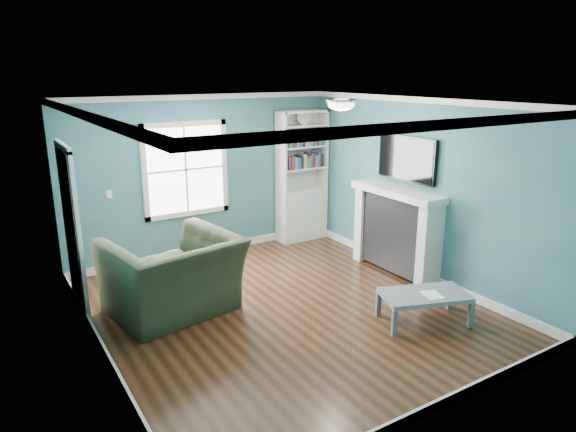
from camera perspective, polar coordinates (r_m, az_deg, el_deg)
floor at (r=6.70m, az=-0.36°, el=-10.26°), size 5.00×5.00×0.00m
room_walls at (r=6.17m, az=-0.38°, el=3.05°), size 5.00×5.00×5.00m
trim at (r=6.26m, az=-0.38°, el=-0.03°), size 4.50×5.00×2.60m
window at (r=8.27m, az=-11.30°, el=5.09°), size 1.40×0.06×1.50m
bookshelf at (r=9.14m, az=1.51°, el=3.03°), size 0.90×0.35×2.31m
fireplace at (r=7.82m, az=11.94°, el=-1.72°), size 0.44×1.58×1.30m
tv at (r=7.65m, az=13.06°, el=6.23°), size 0.06×1.10×0.65m
door at (r=6.85m, az=-22.92°, el=-1.32°), size 0.12×0.98×2.17m
ceiling_fixture at (r=6.63m, az=5.93°, el=12.31°), size 0.38×0.38×0.15m
light_switch at (r=7.98m, az=-19.25°, el=2.29°), size 0.08×0.01×0.12m
recliner at (r=6.53m, az=-12.76°, el=-5.15°), size 1.64×1.21×1.31m
coffee_table at (r=6.47m, az=14.93°, el=-8.67°), size 1.15×0.88×0.37m
paper_sheet at (r=6.42m, az=15.72°, el=-8.42°), size 0.27×0.30×0.00m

